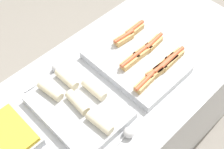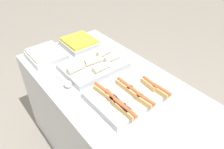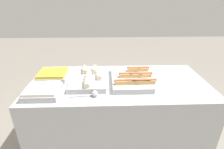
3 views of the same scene
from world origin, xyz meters
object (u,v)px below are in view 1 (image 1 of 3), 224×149
serving_spoon_near (127,134)px  serving_spoon_far (55,69)px  tray_wraps (78,105)px  tray_side_back (1,142)px  tray_hotdogs (138,61)px

serving_spoon_near → serving_spoon_far: size_ratio=1.00×
tray_wraps → serving_spoon_near: size_ratio=2.00×
serving_spoon_far → tray_wraps: bearing=-103.1°
tray_side_back → serving_spoon_near: size_ratio=1.24×
tray_wraps → serving_spoon_near: (0.06, -0.28, -0.01)m
tray_side_back → serving_spoon_near: tray_side_back is taller
tray_side_back → tray_hotdogs: bearing=-8.0°
tray_hotdogs → tray_side_back: (-0.82, 0.11, 0.00)m
tray_hotdogs → tray_wraps: bearing=178.1°
tray_wraps → tray_hotdogs: bearing=-1.9°
tray_hotdogs → serving_spoon_near: tray_hotdogs is taller
tray_hotdogs → serving_spoon_near: size_ratio=2.17×
tray_side_back → serving_spoon_near: 0.59m
tray_side_back → serving_spoon_near: (0.45, -0.38, -0.01)m
tray_hotdogs → tray_side_back: tray_hotdogs is taller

